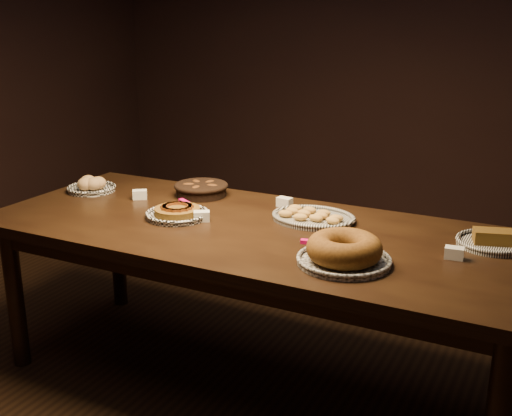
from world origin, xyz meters
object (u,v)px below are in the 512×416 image
at_px(apple_tart_plate, 178,213).
at_px(madeleine_platter, 313,217).
at_px(buffet_table, 255,243).
at_px(bundt_cake_plate, 344,252).

xyz_separation_m(apple_tart_plate, madeleine_platter, (0.56, 0.23, -0.00)).
bearing_deg(buffet_table, madeleine_platter, 46.92).
distance_m(madeleine_platter, bundt_cake_plate, 0.52).
xyz_separation_m(buffet_table, apple_tart_plate, (-0.38, -0.03, 0.10)).
bearing_deg(bundt_cake_plate, apple_tart_plate, 145.08).
distance_m(buffet_table, apple_tart_plate, 0.39).
bearing_deg(apple_tart_plate, madeleine_platter, 16.12).
relative_size(apple_tart_plate, bundt_cake_plate, 0.79).
relative_size(buffet_table, madeleine_platter, 6.43).
bearing_deg(buffet_table, bundt_cake_plate, -24.87).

